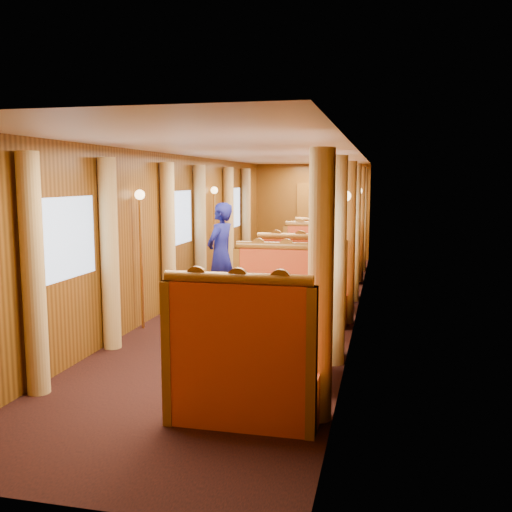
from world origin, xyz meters
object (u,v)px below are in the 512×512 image
(banquette_near_aft, at_px, (284,319))
(fruit_plate, at_px, (296,315))
(steward, at_px, (221,254))
(banquette_far_fwd, at_px, (326,262))
(rose_vase_far, at_px, (330,233))
(teapot_left, at_px, (247,307))
(table_far, at_px, (331,258))
(table_near, at_px, (267,347))
(banquette_near_fwd, at_px, (243,375))
(passenger, at_px, (316,257))
(tea_tray, at_px, (258,312))
(table_mid, at_px, (311,286))
(rose_vase_mid, at_px, (312,252))
(banquette_mid_aft, at_px, (318,273))
(banquette_mid_fwd, at_px, (302,295))
(teapot_back, at_px, (259,303))
(teapot_right, at_px, (265,308))
(banquette_far_aft, at_px, (335,250))

(banquette_near_aft, height_order, fruit_plate, banquette_near_aft)
(banquette_near_aft, xyz_separation_m, steward, (-1.53, 2.53, 0.43))
(banquette_far_fwd, height_order, rose_vase_far, banquette_far_fwd)
(teapot_left, bearing_deg, table_far, 92.01)
(table_near, height_order, banquette_near_fwd, banquette_near_fwd)
(fruit_plate, height_order, passenger, passenger)
(tea_tray, height_order, steward, steward)
(banquette_near_fwd, bearing_deg, passenger, 90.00)
(table_mid, relative_size, rose_vase_mid, 2.92)
(banquette_near_fwd, distance_m, fruit_plate, 0.98)
(table_mid, distance_m, rose_vase_mid, 0.55)
(fruit_plate, bearing_deg, banquette_mid_aft, 93.95)
(banquette_near_aft, height_order, rose_vase_far, banquette_near_aft)
(fruit_plate, bearing_deg, banquette_mid_fwd, 96.96)
(teapot_back, bearing_deg, banquette_far_fwd, 82.70)
(table_near, relative_size, banquette_far_fwd, 0.78)
(banquette_mid_aft, height_order, passenger, banquette_mid_aft)
(banquette_mid_aft, bearing_deg, banquette_mid_fwd, -90.00)
(steward, bearing_deg, teapot_left, 36.68)
(banquette_mid_fwd, relative_size, rose_vase_mid, 3.72)
(table_far, relative_size, fruit_plate, 4.81)
(steward, bearing_deg, teapot_back, 38.69)
(table_far, xyz_separation_m, steward, (-1.53, -3.45, 0.48))
(steward, bearing_deg, rose_vase_far, 173.02)
(fruit_plate, xyz_separation_m, passenger, (-0.32, 4.42, -0.03))
(teapot_back, distance_m, steward, 3.76)
(banquette_near_fwd, distance_m, teapot_back, 1.16)
(table_mid, height_order, teapot_right, teapot_right)
(banquette_mid_aft, xyz_separation_m, steward, (-1.53, -0.97, 0.43))
(table_mid, height_order, passenger, passenger)
(banquette_mid_aft, distance_m, teapot_left, 4.64)
(banquette_near_fwd, xyz_separation_m, teapot_back, (-0.10, 1.09, 0.40))
(banquette_far_fwd, bearing_deg, rose_vase_mid, -89.87)
(table_near, relative_size, teapot_left, 6.86)
(banquette_far_aft, distance_m, fruit_plate, 8.18)
(teapot_left, bearing_deg, teapot_back, 69.55)
(banquette_far_fwd, relative_size, steward, 0.78)
(teapot_left, relative_size, teapot_right, 0.96)
(table_mid, xyz_separation_m, teapot_left, (-0.18, -3.60, 0.44))
(banquette_mid_aft, bearing_deg, rose_vase_far, 90.49)
(banquette_near_fwd, xyz_separation_m, banquette_mid_fwd, (0.00, 3.50, 0.00))
(rose_vase_far, relative_size, passenger, 0.47)
(banquette_mid_aft, height_order, teapot_left, banquette_mid_aft)
(teapot_left, distance_m, rose_vase_mid, 3.64)
(banquette_mid_fwd, height_order, rose_vase_mid, banquette_mid_fwd)
(banquette_mid_fwd, bearing_deg, teapot_right, -89.94)
(banquette_mid_fwd, relative_size, fruit_plate, 6.14)
(banquette_far_fwd, height_order, teapot_back, banquette_far_fwd)
(banquette_mid_fwd, height_order, teapot_left, banquette_mid_fwd)
(banquette_near_aft, relative_size, steward, 0.78)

